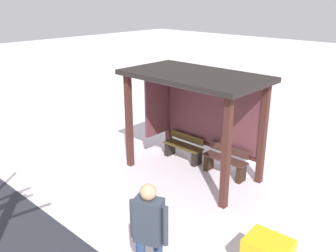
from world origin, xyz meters
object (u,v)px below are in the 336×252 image
Objects in this scene: bench_left_inside at (184,149)px; bus_shelter at (196,96)px; person_walking at (149,229)px; bench_center_inside at (225,162)px.

bus_shelter is at bearing -25.01° from bench_left_inside.
bench_left_inside is 4.80m from person_walking.
bench_left_inside is 1.00× the size of bench_center_inside.
bench_left_inside is at bearing 179.86° from bench_center_inside.
person_walking is at bearing -71.96° from bench_center_inside.
person_walking is at bearing -55.97° from bench_left_inside.
bus_shelter is 1.78m from bench_left_inside.
bus_shelter reaches higher than bench_center_inside.
bus_shelter reaches higher than bench_left_inside.
person_walking is (1.28, -3.92, 0.72)m from bench_center_inside.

